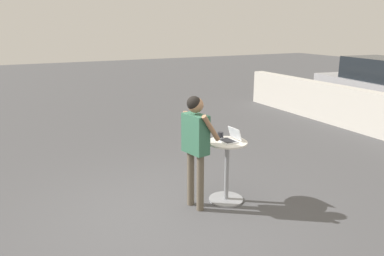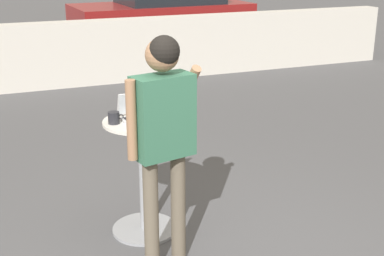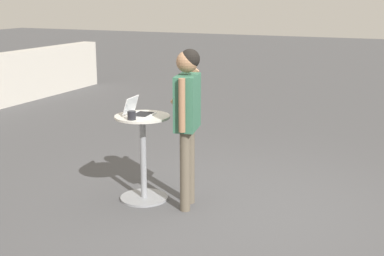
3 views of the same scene
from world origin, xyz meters
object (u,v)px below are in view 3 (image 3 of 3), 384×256
cafe_table (143,154)px  coffee_mug (132,115)px  laptop (139,111)px  standing_person (187,108)px

cafe_table → coffee_mug: 0.54m
laptop → coffee_mug: laptop is taller
coffee_mug → standing_person: (0.22, -0.56, 0.09)m
cafe_table → laptop: 0.49m
laptop → coffee_mug: (-0.22, -0.04, 0.00)m
standing_person → cafe_table: bearing=89.5°
laptop → standing_person: size_ratio=0.18×
cafe_table → laptop: bearing=94.6°
coffee_mug → standing_person: bearing=-68.8°
laptop → cafe_table: bearing=-85.4°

